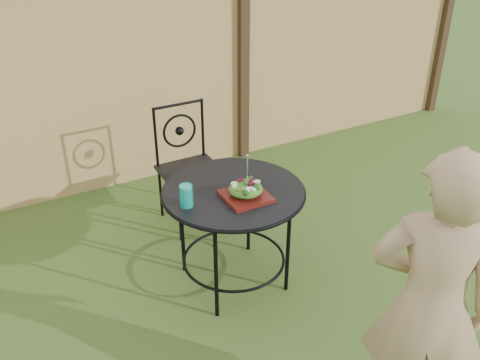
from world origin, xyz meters
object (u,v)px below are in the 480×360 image
(patio_chair, at_px, (189,163))
(diner, at_px, (429,307))
(salad_plate, at_px, (246,196))
(patio_table, at_px, (234,208))

(patio_chair, bearing_deg, diner, -85.84)
(diner, bearing_deg, salad_plate, -35.80)
(patio_chair, height_order, salad_plate, patio_chair)
(patio_chair, xyz_separation_m, salad_plate, (-0.04, -0.99, 0.23))
(patio_chair, distance_m, salad_plate, 1.02)
(patio_table, xyz_separation_m, patio_chair, (0.06, 0.87, -0.08))
(patio_table, distance_m, diner, 1.45)
(salad_plate, bearing_deg, diner, -80.81)
(patio_table, height_order, patio_chair, patio_chair)
(patio_table, xyz_separation_m, salad_plate, (0.02, -0.12, 0.15))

